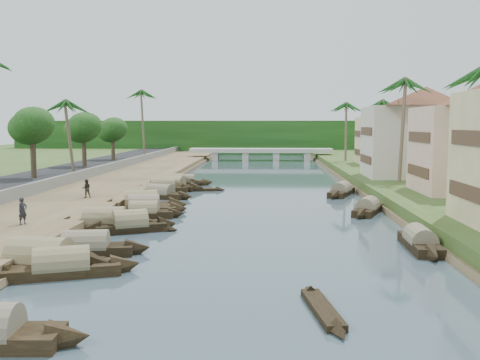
{
  "coord_description": "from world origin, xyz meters",
  "views": [
    {
      "loc": [
        1.05,
        -33.72,
        7.22
      ],
      "look_at": [
        -1.38,
        15.87,
        2.0
      ],
      "focal_mm": 40.0,
      "sensor_mm": 36.0,
      "label": 1
    }
  ],
  "objects": [
    {
      "name": "ground",
      "position": [
        0.0,
        0.0,
        0.0
      ],
      "size": [
        220.0,
        220.0,
        0.0
      ],
      "primitive_type": "plane",
      "color": "#384A55",
      "rests_on": "ground"
    },
    {
      "name": "left_bank",
      "position": [
        -16.0,
        20.0,
        0.4
      ],
      "size": [
        10.0,
        180.0,
        0.8
      ],
      "primitive_type": "cube",
      "color": "brown",
      "rests_on": "ground"
    },
    {
      "name": "right_bank",
      "position": [
        19.0,
        20.0,
        0.6
      ],
      "size": [
        16.0,
        180.0,
        1.2
      ],
      "primitive_type": "cube",
      "color": "#2F481D",
      "rests_on": "ground"
    },
    {
      "name": "road",
      "position": [
        -24.5,
        20.0,
        0.7
      ],
      "size": [
        8.0,
        180.0,
        1.4
      ],
      "primitive_type": "cube",
      "color": "black",
      "rests_on": "ground"
    },
    {
      "name": "retaining_wall",
      "position": [
        -20.2,
        20.0,
        1.35
      ],
      "size": [
        0.4,
        180.0,
        1.1
      ],
      "primitive_type": "cube",
      "color": "slate",
      "rests_on": "left_bank"
    },
    {
      "name": "treeline",
      "position": [
        0.0,
        100.0,
        4.0
      ],
      "size": [
        120.0,
        14.0,
        8.0
      ],
      "color": "#13360E",
      "rests_on": "ground"
    },
    {
      "name": "bridge",
      "position": [
        0.0,
        72.0,
        1.72
      ],
      "size": [
        28.0,
        4.0,
        2.4
      ],
      "color": "#ABABA0",
      "rests_on": "ground"
    },
    {
      "name": "building_far",
      "position": [
        18.99,
        28.0,
        6.38
      ],
      "size": [
        15.59,
        15.59,
        10.2
      ],
      "color": "beige",
      "rests_on": "right_bank"
    },
    {
      "name": "building_distant",
      "position": [
        19.99,
        48.0,
        5.88
      ],
      "size": [
        12.62,
        12.62,
        9.2
      ],
      "color": "beige",
      "rests_on": "right_bank"
    },
    {
      "name": "sampan_1",
      "position": [
        -10.1,
        -8.36,
        0.42
      ],
      "size": [
        8.54,
        2.89,
        2.46
      ],
      "rotation": [
        0.0,
        0.0,
        -0.12
      ],
      "color": "black",
      "rests_on": "ground"
    },
    {
      "name": "sampan_2",
      "position": [
        -8.63,
        -9.34,
        0.41
      ],
      "size": [
        7.62,
        3.94,
        2.02
      ],
      "rotation": [
        0.0,
        0.0,
        0.34
      ],
      "color": "black",
      "rests_on": "ground"
    },
    {
      "name": "sampan_3",
      "position": [
        -8.87,
        -5.24,
        0.41
      ],
      "size": [
        7.33,
        2.54,
        1.97
      ],
      "rotation": [
        0.0,
        0.0,
        0.15
      ],
      "color": "black",
      "rests_on": "ground"
    },
    {
      "name": "sampan_4",
      "position": [
        -10.0,
        1.89,
        0.42
      ],
      "size": [
        8.21,
        2.55,
        2.29
      ],
      "rotation": [
        0.0,
        0.0,
        0.1
      ],
      "color": "black",
      "rests_on": "ground"
    },
    {
      "name": "sampan_5",
      "position": [
        -8.08,
        1.31,
        0.41
      ],
      "size": [
        6.63,
        4.17,
        2.11
      ],
      "rotation": [
        0.0,
        0.0,
        0.43
      ],
      "color": "black",
      "rests_on": "ground"
    },
    {
      "name": "sampan_6",
      "position": [
        -8.83,
        8.73,
        0.41
      ],
      "size": [
        7.34,
        2.68,
        2.16
      ],
      "rotation": [
        0.0,
        0.0,
        0.15
      ],
      "color": "black",
      "rests_on": "ground"
    },
    {
      "name": "sampan_7",
      "position": [
        -8.36,
        6.69,
        0.4
      ],
      "size": [
        6.45,
        1.65,
        1.77
      ],
      "rotation": [
        0.0,
        0.0,
        0.05
      ],
      "color": "black",
      "rests_on": "ground"
    },
    {
      "name": "sampan_8",
      "position": [
        -9.48,
        10.48,
        0.42
      ],
      "size": [
        8.27,
        3.84,
        2.46
      ],
      "rotation": [
        0.0,
        0.0,
        0.25
      ],
      "color": "black",
      "rests_on": "ground"
    },
    {
      "name": "sampan_9",
      "position": [
        -9.28,
        17.62,
        0.41
      ],
      "size": [
        7.32,
        4.0,
        1.9
      ],
      "rotation": [
        0.0,
        0.0,
        -0.38
      ],
      "color": "black",
      "rests_on": "ground"
    },
    {
      "name": "sampan_10",
      "position": [
        -9.94,
        22.03,
        0.41
      ],
      "size": [
        7.5,
        3.87,
        2.06
      ],
      "rotation": [
        0.0,
        0.0,
        0.33
      ],
      "color": "black",
      "rests_on": "ground"
    },
    {
      "name": "sampan_11",
      "position": [
        -9.26,
        23.93,
        0.42
      ],
      "size": [
        7.87,
        3.61,
        2.21
      ],
      "rotation": [
        0.0,
        0.0,
        -0.26
      ],
      "color": "black",
      "rests_on": "ground"
    },
    {
      "name": "sampan_12",
      "position": [
        -8.66,
        28.67,
        0.4
      ],
      "size": [
        7.24,
        2.37,
        1.76
      ],
      "rotation": [
        0.0,
        0.0,
        0.16
      ],
      "color": "black",
      "rests_on": "ground"
    },
    {
      "name": "sampan_13",
      "position": [
        -9.87,
        27.58,
        0.41
      ],
      "size": [
        7.69,
        2.62,
        2.09
      ],
      "rotation": [
        0.0,
        0.0,
        0.14
      ],
      "color": "black",
      "rests_on": "ground"
    },
    {
      "name": "sampan_14",
      "position": [
        10.0,
        -2.82,
        0.4
      ],
      "size": [
        1.65,
        7.28,
        1.82
      ],
      "rotation": [
        0.0,
        0.0,
        1.54
      ],
      "color": "black",
      "rests_on": "ground"
    },
    {
      "name": "sampan_15",
      "position": [
        9.27,
        9.34,
        0.4
      ],
      "size": [
        3.87,
        6.7,
        1.85
      ],
      "rotation": [
        0.0,
        0.0,
        1.17
      ],
      "color": "black",
      "rests_on": "ground"
    },
    {
      "name": "sampan_16",
      "position": [
        8.72,
        20.56,
        0.41
      ],
      "size": [
        4.13,
        7.72,
        1.93
      ],
      "rotation": [
        0.0,
        0.0,
        1.2
      ],
      "color": "black",
      "rests_on": "ground"
    },
    {
      "name": "canoe_0",
      "position": [
        3.24,
        -13.69,
        0.1
      ],
      "size": [
        1.64,
        5.85,
        0.77
      ],
      "rotation": [
        0.0,
        0.0,
        1.72
      ],
      "color": "black",
      "rests_on": "ground"
    },
    {
      "name": "canoe_1",
      "position": [
        -7.01,
        1.95,
        0.1
      ],
      "size": [
        4.5,
        1.71,
        0.72
      ],
      "rotation": [
        0.0,
        0.0,
        -0.23
      ],
      "color": "black",
      "rests_on": "ground"
    },
    {
      "name": "canoe_2",
      "position": [
        -6.09,
        23.34,
        0.1
      ],
      "size": [
        5.59,
        1.6,
        0.8
      ],
      "rotation": [
        0.0,
        0.0,
        0.15
      ],
      "color": "black",
      "rests_on": "ground"
    },
    {
      "name": "palm_1",
      "position": [
        16.0,
        6.2,
        10.82
      ],
      "size": [
        3.2,
        3.2,
        11.4
      ],
      "color": "#73614C",
      "rests_on": "ground"
    },
    {
      "name": "palm_2",
      "position": [
        15.0,
        22.35,
        11.41
      ],
      "size": [
        3.2,
        3.2,
        12.02
      ],
      "color": "#73614C",
      "rests_on": "ground"
    },
    {
      "name": "palm_3",
      "position": [
        16.0,
        36.34,
        9.86
      ],
      "size": [
        3.2,
        3.2,
        10.41
      ],
      "color": "#73614C",
      "rests_on": "ground"
    },
    {
      "name": "palm_6",
      "position": [
        -22.0,
        28.53,
        9.61
      ],
      "size": [
        3.2,
        3.2,
        9.94
      ],
      "color": "#73614C",
      "rests_on": "ground"
    },
    {
      "name": "palm_7",
      "position": [
        14.0,
        54.09,
        10.22
      ],
      "size": [
        3.2,
        3.2,
        10.78
      ],
      "color": "#73614C",
      "rests_on": "ground"
    },
    {
      "name": "palm_8",
      "position": [
        -20.5,
        59.59,
        12.59
      ],
      "size": [
        3.2,
        3.2,
        13.04
      ],
      "color": "#73614C",
      "rests_on": "ground"
    },
    {
      "name": "tree_3",
      "position": [
        -24.0,
        22.52,
        6.89
      ],
      "size": [
        4.38,
        4.38,
        7.41
      ],
      "color": "#4D3D2C",
      "rests_on": "ground"
    },
    {
      "name": "tree_4",
      "position": [
        -24.0,
        38.67,
        6.62
      ],
      "size": [
        4.57,
        4.57,
        7.19
      ],
      "color": "#4D3D2C",
      "rests_on": "ground"
    },
    {
      "name": "tree_5",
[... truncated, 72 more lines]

